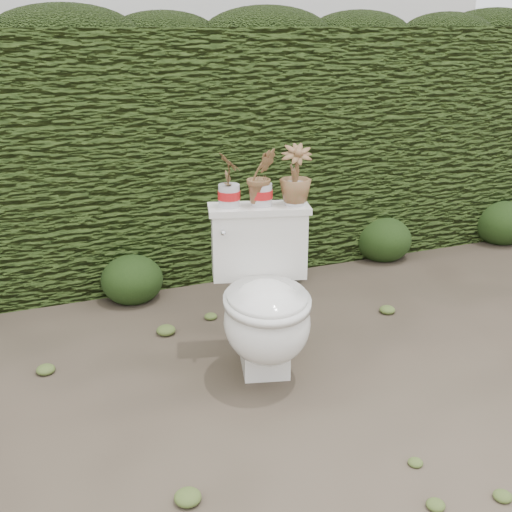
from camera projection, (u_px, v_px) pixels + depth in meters
name	position (u px, v px, depth m)	size (l,w,h in m)	color
ground	(265.00, 360.00, 3.27)	(60.00, 60.00, 0.00)	brown
hedge	(176.00, 150.00, 4.40)	(8.00, 1.00, 1.60)	#3E571D
toilet	(265.00, 303.00, 3.08)	(0.62, 0.77, 0.78)	silver
potted_plant_left	(229.00, 181.00, 3.10)	(0.13, 0.09, 0.25)	#1F6323
potted_plant_center	(262.00, 179.00, 3.11)	(0.15, 0.12, 0.27)	#1F6323
potted_plant_right	(296.00, 177.00, 3.13)	(0.16, 0.16, 0.28)	#1F6323
liriope_clump_2	(132.00, 275.00, 3.96)	(0.38, 0.38, 0.31)	#243A14
liriope_clump_3	(276.00, 254.00, 4.27)	(0.43, 0.43, 0.34)	#243A14
liriope_clump_4	(383.00, 235.00, 4.67)	(0.41, 0.41, 0.33)	#243A14
liriope_clump_5	(502.00, 219.00, 5.02)	(0.44, 0.44, 0.35)	#243A14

